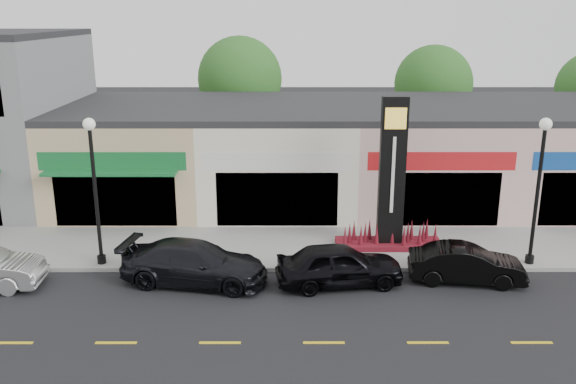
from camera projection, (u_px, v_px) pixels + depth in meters
name	position (u px, v px, depth m)	size (l,w,h in m)	color
ground	(319.00, 296.00, 20.43)	(120.00, 120.00, 0.00)	black
sidewalk	(314.00, 247.00, 24.58)	(52.00, 4.30, 0.15)	gray
curb	(316.00, 269.00, 22.42)	(52.00, 0.20, 0.15)	gray
shop_beige	(140.00, 152.00, 30.74)	(7.00, 10.85, 4.80)	tan
shop_cream	(279.00, 152.00, 30.76)	(7.00, 10.01, 4.80)	beige
shop_pink_w	(417.00, 152.00, 30.76)	(7.00, 10.01, 4.80)	#D4A2A1
shop_pink_e	(555.00, 152.00, 30.77)	(7.00, 10.01, 4.80)	#D4A2A1
tree_rear_west	(240.00, 79.00, 37.65)	(5.20, 5.20, 7.83)	#382619
tree_rear_mid	(433.00, 84.00, 37.76)	(4.80, 4.80, 7.29)	#382619
lamp_west_near	(94.00, 177.00, 21.84)	(0.44, 0.44, 5.47)	black
lamp_east_near	(539.00, 177.00, 21.85)	(0.44, 0.44, 5.47)	black
pylon_sign	(391.00, 196.00, 23.82)	(4.20, 1.30, 6.00)	#5E1017
car_dark_sedan	(195.00, 263.00, 21.27)	(5.12, 2.08, 1.49)	black
car_black_sedan	(339.00, 265.00, 21.12)	(4.38, 1.76, 1.49)	black
car_black_conv	(466.00, 264.00, 21.39)	(4.00, 1.40, 1.32)	black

